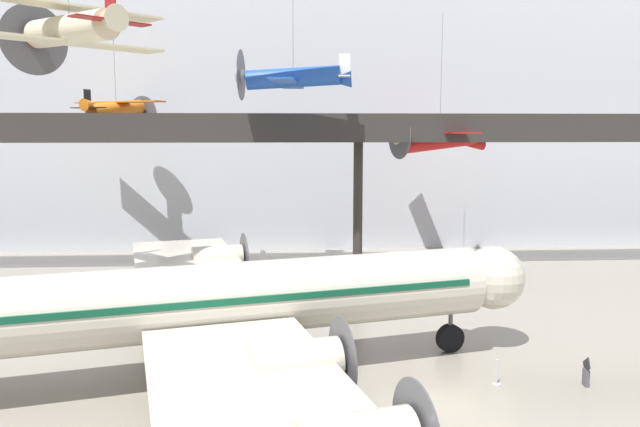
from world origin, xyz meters
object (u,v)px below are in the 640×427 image
at_px(suspended_plane_cream_biplane, 70,29).
at_px(stanchion_barrier, 497,377).
at_px(info_sign_pedestal, 586,375).
at_px(suspended_plane_blue_trainer, 293,78).
at_px(suspended_plane_orange_highwing, 116,108).
at_px(airliner_silver_main, 191,304).
at_px(suspended_plane_red_highwing, 440,140).

bearing_deg(suspended_plane_cream_biplane, stanchion_barrier, -153.44).
xyz_separation_m(suspended_plane_cream_biplane, info_sign_pedestal, (21.56, -6.21, -14.23)).
distance_m(suspended_plane_cream_biplane, suspended_plane_blue_trainer, 16.00).
bearing_deg(suspended_plane_orange_highwing, info_sign_pedestal, -106.54).
height_order(suspended_plane_blue_trainer, suspended_plane_orange_highwing, suspended_plane_blue_trainer).
bearing_deg(airliner_silver_main, suspended_plane_blue_trainer, 61.27).
height_order(suspended_plane_cream_biplane, suspended_plane_orange_highwing, suspended_plane_cream_biplane).
distance_m(airliner_silver_main, info_sign_pedestal, 16.09).
bearing_deg(suspended_plane_cream_biplane, suspended_plane_blue_trainer, -85.25).
bearing_deg(stanchion_barrier, suspended_plane_orange_highwing, 131.12).
height_order(suspended_plane_orange_highwing, info_sign_pedestal, suspended_plane_orange_highwing).
xyz_separation_m(stanchion_barrier, info_sign_pedestal, (3.53, -0.32, 0.13)).
xyz_separation_m(airliner_silver_main, info_sign_pedestal, (15.79, -1.27, -2.82)).
relative_size(suspended_plane_blue_trainer, suspended_plane_orange_highwing, 1.09).
relative_size(stanchion_barrier, info_sign_pedestal, 0.87).
xyz_separation_m(suspended_plane_cream_biplane, stanchion_barrier, (18.03, -5.88, -14.36)).
distance_m(suspended_plane_cream_biplane, stanchion_barrier, 23.79).
bearing_deg(suspended_plane_blue_trainer, info_sign_pedestal, 127.59).
distance_m(airliner_silver_main, suspended_plane_red_highwing, 27.00).
distance_m(airliner_silver_main, suspended_plane_blue_trainer, 20.51).
bearing_deg(suspended_plane_blue_trainer, suspended_plane_orange_highwing, -17.43).
height_order(suspended_plane_cream_biplane, stanchion_barrier, suspended_plane_cream_biplane).
height_order(suspended_plane_cream_biplane, suspended_plane_red_highwing, suspended_plane_cream_biplane).
bearing_deg(airliner_silver_main, stanchion_barrier, -18.56).
relative_size(suspended_plane_red_highwing, info_sign_pedestal, 8.39).
bearing_deg(info_sign_pedestal, airliner_silver_main, -177.95).
xyz_separation_m(airliner_silver_main, suspended_plane_cream_biplane, (-5.77, 4.94, 11.41)).
distance_m(suspended_plane_blue_trainer, stanchion_barrier, 23.75).
bearing_deg(suspended_plane_blue_trainer, airliner_silver_main, 81.49).
bearing_deg(suspended_plane_cream_biplane, airliner_silver_main, -175.95).
distance_m(suspended_plane_blue_trainer, suspended_plane_orange_highwing, 14.22).
bearing_deg(airliner_silver_main, suspended_plane_orange_highwing, 96.21).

